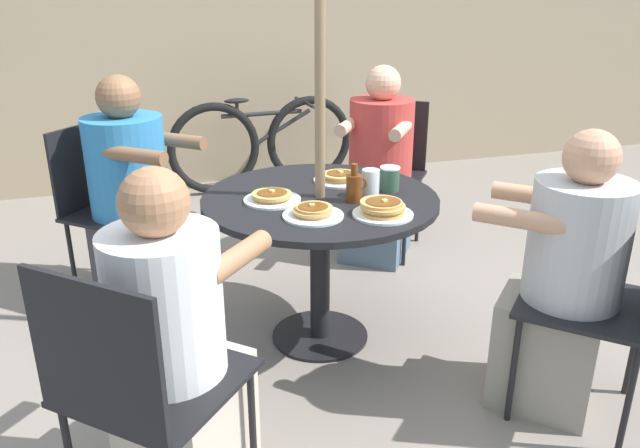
{
  "coord_description": "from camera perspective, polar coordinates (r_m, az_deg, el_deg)",
  "views": [
    {
      "loc": [
        -0.76,
        -2.49,
        1.6
      ],
      "look_at": [
        0.0,
        0.0,
        0.58
      ],
      "focal_mm": 35.0,
      "sensor_mm": 36.0,
      "label": 1
    }
  ],
  "objects": [
    {
      "name": "pancake_plate_d",
      "position": [
        2.7,
        -4.42,
        2.46
      ],
      "size": [
        0.25,
        0.25,
        0.05
      ],
      "color": "white",
      "rests_on": "patio_table"
    },
    {
      "name": "diner_south",
      "position": [
        3.35,
        -16.53,
        1.82
      ],
      "size": [
        0.64,
        0.62,
        1.18
      ],
      "rotation": [
        0.0,
        0.0,
        -2.28
      ],
      "color": "#3D3D42",
      "rests_on": "ground"
    },
    {
      "name": "pancake_plate_a",
      "position": [
        2.5,
        -0.63,
        1.07
      ],
      "size": [
        0.25,
        0.25,
        0.06
      ],
      "color": "white",
      "rests_on": "patio_table"
    },
    {
      "name": "patio_chair_south",
      "position": [
        3.46,
        -18.85,
        2.19
      ],
      "size": [
        0.66,
        0.66,
        0.91
      ],
      "rotation": [
        0.0,
        0.0,
        -2.28
      ],
      "color": "black",
      "rests_on": "ground"
    },
    {
      "name": "patio_chair_west",
      "position": [
        1.92,
        -16.47,
        -13.59
      ],
      "size": [
        0.66,
        0.66,
        0.91
      ],
      "rotation": [
        0.0,
        0.0,
        -0.74
      ],
      "color": "black",
      "rests_on": "ground"
    },
    {
      "name": "bicycle",
      "position": [
        5.09,
        -5.22,
        7.34
      ],
      "size": [
        1.53,
        0.44,
        0.75
      ],
      "rotation": [
        0.0,
        0.0,
        0.06
      ],
      "color": "black",
      "rests_on": "ground"
    },
    {
      "name": "back_fence",
      "position": [
        5.27,
        -8.74,
        12.95
      ],
      "size": [
        10.0,
        0.06,
        1.7
      ],
      "primitive_type": "cube",
      "color": "tan",
      "rests_on": "ground"
    },
    {
      "name": "pancake_plate_c",
      "position": [
        2.53,
        5.76,
        1.37
      ],
      "size": [
        0.25,
        0.25,
        0.07
      ],
      "color": "white",
      "rests_on": "patio_table"
    },
    {
      "name": "patio_table",
      "position": [
        2.79,
        -0.0,
        0.23
      ],
      "size": [
        1.05,
        1.05,
        0.71
      ],
      "color": "black",
      "rests_on": "ground"
    },
    {
      "name": "diner_north",
      "position": [
        2.56,
        21.25,
        -5.48
      ],
      "size": [
        0.59,
        0.59,
        1.13
      ],
      "rotation": [
        0.0,
        0.0,
        0.79
      ],
      "color": "gray",
      "rests_on": "ground"
    },
    {
      "name": "drinking_glass_a",
      "position": [
        2.74,
        4.65,
        3.75
      ],
      "size": [
        0.08,
        0.08,
        0.12
      ],
      "primitive_type": "cylinder",
      "color": "silver",
      "rests_on": "patio_table"
    },
    {
      "name": "patio_chair_north",
      "position": [
        2.54,
        25.35,
        -5.78
      ],
      "size": [
        0.66,
        0.66,
        0.91
      ],
      "rotation": [
        0.0,
        0.0,
        0.79
      ],
      "color": "black",
      "rests_on": "ground"
    },
    {
      "name": "diner_west",
      "position": [
        2.04,
        -13.04,
        -11.55
      ],
      "size": [
        0.57,
        0.58,
        1.13
      ],
      "rotation": [
        0.0,
        0.0,
        -0.74
      ],
      "color": "beige",
      "rests_on": "ground"
    },
    {
      "name": "syrup_bottle",
      "position": [
        2.67,
        3.15,
        3.4
      ],
      "size": [
        0.09,
        0.07,
        0.17
      ],
      "color": "#602D0F",
      "rests_on": "patio_table"
    },
    {
      "name": "pancake_plate_b",
      "position": [
        2.95,
        1.83,
        4.24
      ],
      "size": [
        0.25,
        0.25,
        0.05
      ],
      "color": "white",
      "rests_on": "patio_table"
    },
    {
      "name": "diner_east",
      "position": [
        3.76,
        5.39,
        4.58
      ],
      "size": [
        0.57,
        0.59,
        1.16
      ],
      "rotation": [
        0.0,
        0.0,
        -3.78
      ],
      "color": "slate",
      "rests_on": "ground"
    },
    {
      "name": "patio_chair_east",
      "position": [
        3.93,
        6.07,
        5.43
      ],
      "size": [
        0.65,
        0.65,
        0.91
      ],
      "rotation": [
        0.0,
        0.0,
        -3.78
      ],
      "color": "black",
      "rests_on": "ground"
    },
    {
      "name": "coffee_cup",
      "position": [
        2.83,
        6.39,
        4.14
      ],
      "size": [
        0.09,
        0.09,
        0.11
      ],
      "color": "#33513D",
      "rests_on": "patio_table"
    },
    {
      "name": "ground_plane",
      "position": [
        3.06,
        -0.0,
        -10.23
      ],
      "size": [
        12.0,
        12.0,
        0.0
      ],
      "primitive_type": "plane",
      "color": "gray"
    },
    {
      "name": "umbrella_pole",
      "position": [
        2.64,
        -0.0,
        11.57
      ],
      "size": [
        0.05,
        0.05,
        2.3
      ],
      "primitive_type": "cylinder",
      "color": "#846B4C",
      "rests_on": "ground"
    }
  ]
}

